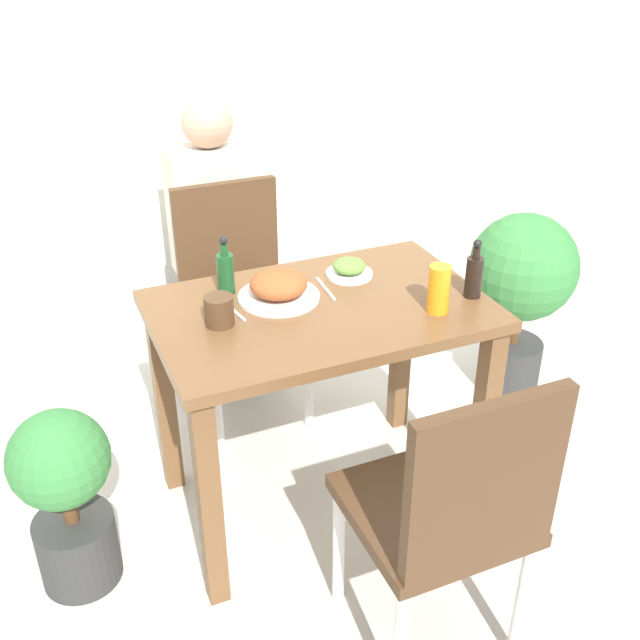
% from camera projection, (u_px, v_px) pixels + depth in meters
% --- Properties ---
extents(ground_plane, '(16.00, 16.00, 0.00)m').
position_uv_depth(ground_plane, '(320.00, 496.00, 2.59)').
color(ground_plane, beige).
extents(wall_back, '(8.00, 0.05, 2.60)m').
position_uv_depth(wall_back, '(186.00, 40.00, 3.08)').
color(wall_back, silver).
rests_on(wall_back, ground_plane).
extents(dining_table, '(0.99, 0.64, 0.75)m').
position_uv_depth(dining_table, '(320.00, 344.00, 2.29)').
color(dining_table, brown).
rests_on(dining_table, ground_plane).
extents(chair_near, '(0.42, 0.42, 0.90)m').
position_uv_depth(chair_near, '(452.00, 509.00, 1.82)').
color(chair_near, '#4C331E').
rests_on(chair_near, ground_plane).
extents(chair_far, '(0.42, 0.42, 0.90)m').
position_uv_depth(chair_far, '(238.00, 290.00, 2.84)').
color(chair_far, '#4C331E').
rests_on(chair_far, ground_plane).
extents(food_plate, '(0.25, 0.25, 0.09)m').
position_uv_depth(food_plate, '(279.00, 287.00, 2.24)').
color(food_plate, white).
rests_on(food_plate, dining_table).
extents(side_plate, '(0.15, 0.15, 0.06)m').
position_uv_depth(side_plate, '(349.00, 269.00, 2.39)').
color(side_plate, white).
rests_on(side_plate, dining_table).
extents(drink_cup, '(0.08, 0.08, 0.09)m').
position_uv_depth(drink_cup, '(219.00, 311.00, 2.10)').
color(drink_cup, '#4C331E').
rests_on(drink_cup, dining_table).
extents(juice_glass, '(0.06, 0.06, 0.15)m').
position_uv_depth(juice_glass, '(439.00, 289.00, 2.16)').
color(juice_glass, orange).
rests_on(juice_glass, dining_table).
extents(sauce_bottle, '(0.05, 0.05, 0.19)m').
position_uv_depth(sauce_bottle, '(474.00, 275.00, 2.24)').
color(sauce_bottle, black).
rests_on(sauce_bottle, dining_table).
extents(condiment_bottle, '(0.05, 0.05, 0.19)m').
position_uv_depth(condiment_bottle, '(225.00, 271.00, 2.26)').
color(condiment_bottle, '#194C23').
rests_on(condiment_bottle, dining_table).
extents(fork_utensil, '(0.04, 0.19, 0.00)m').
position_uv_depth(fork_utensil, '(230.00, 307.00, 2.21)').
color(fork_utensil, silver).
rests_on(fork_utensil, dining_table).
extents(spoon_utensil, '(0.02, 0.16, 0.00)m').
position_uv_depth(spoon_utensil, '(326.00, 289.00, 2.31)').
color(spoon_utensil, silver).
rests_on(spoon_utensil, dining_table).
extents(potted_plant_left, '(0.28, 0.28, 0.60)m').
position_uv_depth(potted_plant_left, '(66.00, 492.00, 2.13)').
color(potted_plant_left, '#333333').
rests_on(potted_plant_left, ground_plane).
extents(potted_plant_right, '(0.42, 0.42, 0.77)m').
position_uv_depth(potted_plant_right, '(521.00, 283.00, 2.94)').
color(potted_plant_right, '#333333').
rests_on(potted_plant_right, ground_plane).
extents(person_figure, '(0.34, 0.22, 1.17)m').
position_uv_depth(person_figure, '(216.00, 241.00, 3.08)').
color(person_figure, '#2D3347').
rests_on(person_figure, ground_plane).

